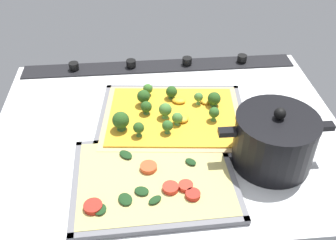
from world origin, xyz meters
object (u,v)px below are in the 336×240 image
veggie_pizza_back (154,179)px  baking_tray_front (172,120)px  broccoli_pizza (170,115)px  baking_tray_back (154,180)px  cooking_pot (274,140)px

veggie_pizza_back → baking_tray_front: bearing=-106.1°
baking_tray_front → broccoli_pizza: broccoli_pizza is taller
baking_tray_front → broccoli_pizza: 1.52cm
baking_tray_back → veggie_pizza_back: (0.15, 0.33, 0.68)cm
baking_tray_back → cooking_pot: (-25.22, -3.76, 5.51)cm
broccoli_pizza → baking_tray_back: broccoli_pizza is taller
veggie_pizza_back → cooking_pot: cooking_pot is taller
broccoli_pizza → veggie_pizza_back: 20.72cm
baking_tray_back → baking_tray_front: bearing=-106.0°
baking_tray_front → cooking_pot: 25.80cm
baking_tray_back → veggie_pizza_back: bearing=65.0°
veggie_pizza_back → cooking_pot: (-25.37, -4.09, 4.84)cm
veggie_pizza_back → cooking_pot: size_ratio=1.30×
broccoli_pizza → baking_tray_back: (5.17, 19.69, -1.44)cm
broccoli_pizza → cooking_pot: 25.93cm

